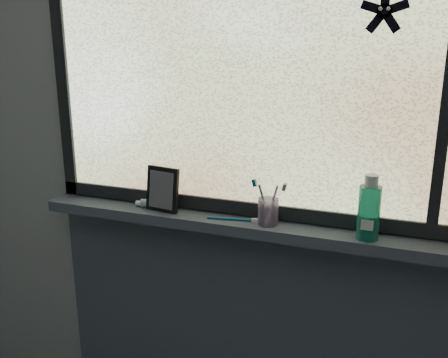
% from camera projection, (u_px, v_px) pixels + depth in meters
% --- Properties ---
extents(wall_back, '(3.00, 0.01, 2.50)m').
position_uv_depth(wall_back, '(256.00, 153.00, 1.77)').
color(wall_back, '#9EA3A8').
rests_on(wall_back, ground).
extents(windowsill, '(1.62, 0.14, 0.04)m').
position_uv_depth(windowsill, '(248.00, 226.00, 1.77)').
color(windowsill, '#434A5A').
rests_on(windowsill, wall_back).
extents(sill_apron, '(1.62, 0.02, 0.98)m').
position_uv_depth(sill_apron, '(251.00, 342.00, 1.96)').
color(sill_apron, '#434A5A').
rests_on(sill_apron, floor).
extents(window_pane, '(1.50, 0.01, 1.00)m').
position_uv_depth(window_pane, '(255.00, 73.00, 1.67)').
color(window_pane, silver).
rests_on(window_pane, wall_back).
extents(frame_bottom, '(1.60, 0.03, 0.05)m').
position_uv_depth(frame_bottom, '(252.00, 208.00, 1.80)').
color(frame_bottom, black).
rests_on(frame_bottom, windowsill).
extents(frame_left, '(0.05, 0.03, 1.10)m').
position_uv_depth(frame_left, '(63.00, 68.00, 1.93)').
color(frame_left, black).
rests_on(frame_left, wall_back).
extents(starfish_sticker, '(0.15, 0.02, 0.15)m').
position_uv_depth(starfish_sticker, '(384.00, 11.00, 1.47)').
color(starfish_sticker, black).
rests_on(starfish_sticker, window_pane).
extents(vanity_mirror, '(0.14, 0.09, 0.17)m').
position_uv_depth(vanity_mirror, '(163.00, 189.00, 1.85)').
color(vanity_mirror, black).
rests_on(vanity_mirror, windowsill).
extents(toothpaste_tube, '(0.19, 0.08, 0.03)m').
position_uv_depth(toothpaste_tube, '(153.00, 204.00, 1.89)').
color(toothpaste_tube, white).
rests_on(toothpaste_tube, windowsill).
extents(toothbrush_cup, '(0.07, 0.07, 0.09)m').
position_uv_depth(toothbrush_cup, '(268.00, 211.00, 1.72)').
color(toothbrush_cup, '#B696C6').
rests_on(toothbrush_cup, windowsill).
extents(toothbrush_lying, '(0.20, 0.05, 0.01)m').
position_uv_depth(toothbrush_lying, '(230.00, 218.00, 1.77)').
color(toothbrush_lying, '#0D637B').
rests_on(toothbrush_lying, windowsill).
extents(mouthwash_bottle, '(0.07, 0.07, 0.18)m').
position_uv_depth(mouthwash_bottle, '(369.00, 207.00, 1.58)').
color(mouthwash_bottle, '#1E9C7C').
rests_on(mouthwash_bottle, windowsill).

